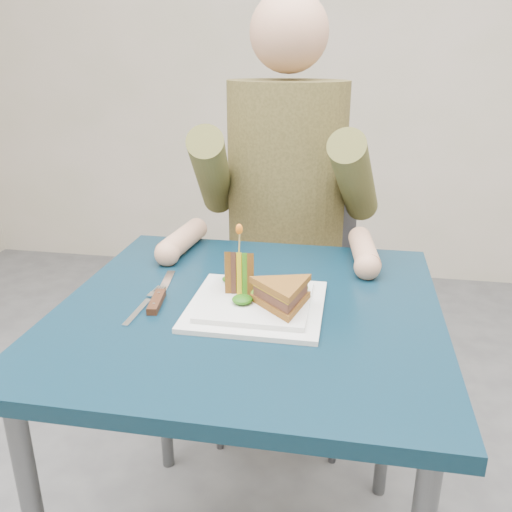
% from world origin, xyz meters
% --- Properties ---
extents(back_wall, '(4.00, 0.02, 2.80)m').
position_xyz_m(back_wall, '(0.00, 2.00, 1.40)').
color(back_wall, '#BFB69F').
rests_on(back_wall, ground).
extents(table, '(0.75, 0.75, 0.73)m').
position_xyz_m(table, '(0.00, 0.00, 0.65)').
color(table, black).
rests_on(table, ground).
extents(chair, '(0.42, 0.40, 0.93)m').
position_xyz_m(chair, '(0.00, 0.67, 0.54)').
color(chair, '#47474C').
rests_on(chair, ground).
extents(diner, '(0.54, 0.59, 0.74)m').
position_xyz_m(diner, '(-0.00, 0.56, 0.91)').
color(diner, '#4C4422').
rests_on(diner, chair).
extents(plate, '(0.26, 0.26, 0.02)m').
position_xyz_m(plate, '(0.02, -0.01, 0.74)').
color(plate, white).
rests_on(plate, table).
extents(sandwich_flat, '(0.20, 0.20, 0.05)m').
position_xyz_m(sandwich_flat, '(0.07, -0.04, 0.78)').
color(sandwich_flat, brown).
rests_on(sandwich_flat, plate).
extents(sandwich_upright, '(0.08, 0.13, 0.13)m').
position_xyz_m(sandwich_upright, '(-0.03, 0.03, 0.78)').
color(sandwich_upright, brown).
rests_on(sandwich_upright, plate).
extents(fork, '(0.02, 0.18, 0.01)m').
position_xyz_m(fork, '(-0.20, -0.05, 0.73)').
color(fork, silver).
rests_on(fork, table).
extents(knife, '(0.05, 0.22, 0.02)m').
position_xyz_m(knife, '(-0.18, -0.01, 0.74)').
color(knife, silver).
rests_on(knife, table).
extents(toothpick, '(0.01, 0.01, 0.06)m').
position_xyz_m(toothpick, '(-0.03, 0.03, 0.85)').
color(toothpick, tan).
rests_on(toothpick, sandwich_upright).
extents(toothpick_frill, '(0.01, 0.01, 0.02)m').
position_xyz_m(toothpick_frill, '(-0.03, 0.03, 0.88)').
color(toothpick_frill, orange).
rests_on(toothpick_frill, sandwich_upright).
extents(lettuce_spill, '(0.15, 0.13, 0.02)m').
position_xyz_m(lettuce_spill, '(0.02, -0.00, 0.76)').
color(lettuce_spill, '#337A14').
rests_on(lettuce_spill, plate).
extents(onion_ring, '(0.04, 0.04, 0.02)m').
position_xyz_m(onion_ring, '(0.03, -0.01, 0.77)').
color(onion_ring, '#9E4C7A').
rests_on(onion_ring, plate).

